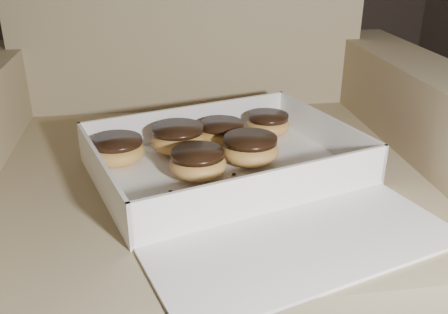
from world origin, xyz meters
TOP-DOWN VIEW (x-y plane):
  - armchair at (0.34, 0.03)m, footprint 0.97×0.82m
  - bakery_box at (0.38, -0.11)m, footprint 0.55×0.59m
  - donut_a at (0.29, 0.00)m, footprint 0.10×0.10m
  - donut_b at (0.32, -0.10)m, footprint 0.09×0.09m
  - donut_c at (0.41, -0.06)m, footprint 0.10×0.10m
  - donut_d at (0.19, -0.03)m, footprint 0.09×0.09m
  - donut_e at (0.47, 0.06)m, footprint 0.08×0.08m
  - donut_f at (0.38, 0.03)m, footprint 0.09×0.09m
  - crumb_a at (0.27, -0.15)m, footprint 0.01×0.01m
  - crumb_b at (0.49, -0.18)m, footprint 0.01×0.01m
  - crumb_c at (0.58, -0.15)m, footprint 0.01×0.01m
  - crumb_d at (0.38, -0.10)m, footprint 0.01×0.01m

SIDE VIEW (x-z plane):
  - armchair at x=0.34m, z-range -0.19..0.82m
  - crumb_a at x=0.27m, z-range 0.46..0.46m
  - crumb_b at x=0.49m, z-range 0.46..0.46m
  - crumb_c at x=0.58m, z-range 0.46..0.46m
  - crumb_d at x=0.38m, z-range 0.46..0.46m
  - bakery_box at x=0.38m, z-range 0.43..0.50m
  - donut_e at x=0.47m, z-range 0.46..0.50m
  - donut_f at x=0.38m, z-range 0.46..0.50m
  - donut_d at x=0.19m, z-range 0.46..0.51m
  - donut_b at x=0.32m, z-range 0.46..0.51m
  - donut_c at x=0.41m, z-range 0.46..0.51m
  - donut_a at x=0.29m, z-range 0.46..0.51m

